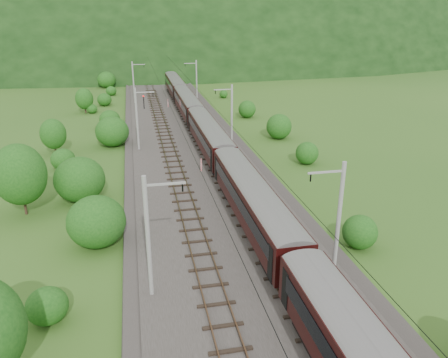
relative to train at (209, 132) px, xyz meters
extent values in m
plane|color=#2C581B|center=(-2.40, -27.69, -3.26)|extent=(600.00, 600.00, 0.00)
cube|color=#38332D|center=(-2.40, -17.69, -3.11)|extent=(14.00, 220.00, 0.30)
cube|color=#503622|center=(-5.52, -17.69, -2.76)|extent=(0.08, 220.00, 0.15)
cube|color=#503622|center=(-4.08, -17.69, -2.76)|extent=(0.08, 220.00, 0.15)
cube|color=black|center=(-4.80, -17.69, -2.90)|extent=(2.40, 220.00, 0.12)
cube|color=#503622|center=(-0.72, -17.69, -2.76)|extent=(0.08, 220.00, 0.15)
cube|color=#503622|center=(0.72, -17.69, -2.76)|extent=(0.08, 220.00, 0.15)
cube|color=black|center=(0.00, -17.69, -2.90)|extent=(2.40, 220.00, 0.12)
cylinder|color=gray|center=(-8.60, -27.69, 1.04)|extent=(0.28, 0.28, 8.00)
cube|color=gray|center=(-7.40, -27.69, 4.44)|extent=(2.40, 0.12, 0.12)
cylinder|color=black|center=(-6.40, -27.69, 4.14)|extent=(0.10, 0.10, 0.50)
cylinder|color=gray|center=(-8.60, 4.31, 1.04)|extent=(0.28, 0.28, 8.00)
cube|color=gray|center=(-7.40, 4.31, 4.44)|extent=(2.40, 0.12, 0.12)
cylinder|color=black|center=(-6.40, 4.31, 4.14)|extent=(0.10, 0.10, 0.50)
cylinder|color=gray|center=(-8.60, 36.31, 1.04)|extent=(0.28, 0.28, 8.00)
cube|color=gray|center=(-7.40, 36.31, 4.44)|extent=(2.40, 0.12, 0.12)
cylinder|color=black|center=(-6.40, 36.31, 4.14)|extent=(0.10, 0.10, 0.50)
cylinder|color=gray|center=(-8.60, 68.31, 1.04)|extent=(0.28, 0.28, 8.00)
cube|color=gray|center=(-7.40, 68.31, 4.44)|extent=(2.40, 0.12, 0.12)
cylinder|color=black|center=(-6.40, 68.31, 4.14)|extent=(0.10, 0.10, 0.50)
cylinder|color=gray|center=(-8.60, 100.31, 1.04)|extent=(0.28, 0.28, 8.00)
cube|color=gray|center=(-7.40, 100.31, 4.44)|extent=(2.40, 0.12, 0.12)
cylinder|color=black|center=(-6.40, 100.31, 4.14)|extent=(0.10, 0.10, 0.50)
cylinder|color=gray|center=(3.80, -27.69, 1.04)|extent=(0.28, 0.28, 8.00)
cube|color=gray|center=(2.60, -27.69, 4.44)|extent=(2.40, 0.12, 0.12)
cylinder|color=black|center=(1.60, -27.69, 4.14)|extent=(0.10, 0.10, 0.50)
cylinder|color=gray|center=(3.80, 4.31, 1.04)|extent=(0.28, 0.28, 8.00)
cube|color=gray|center=(2.60, 4.31, 4.44)|extent=(2.40, 0.12, 0.12)
cylinder|color=black|center=(1.60, 4.31, 4.14)|extent=(0.10, 0.10, 0.50)
cylinder|color=gray|center=(3.80, 36.31, 1.04)|extent=(0.28, 0.28, 8.00)
cube|color=gray|center=(2.60, 36.31, 4.44)|extent=(2.40, 0.12, 0.12)
cylinder|color=black|center=(1.60, 36.31, 4.14)|extent=(0.10, 0.10, 0.50)
cylinder|color=gray|center=(3.80, 68.31, 1.04)|extent=(0.28, 0.28, 8.00)
cube|color=gray|center=(2.60, 68.31, 4.44)|extent=(2.40, 0.12, 0.12)
cylinder|color=black|center=(1.60, 68.31, 4.14)|extent=(0.10, 0.10, 0.50)
cylinder|color=gray|center=(3.80, 100.31, 1.04)|extent=(0.28, 0.28, 8.00)
cube|color=gray|center=(2.60, 100.31, 4.44)|extent=(2.40, 0.12, 0.12)
cylinder|color=black|center=(1.60, 100.31, 4.14)|extent=(0.10, 0.10, 0.50)
cylinder|color=black|center=(-4.80, -17.69, 3.84)|extent=(0.03, 198.00, 0.03)
cylinder|color=black|center=(0.00, -17.69, 3.84)|extent=(0.03, 198.00, 0.03)
ellipsoid|color=black|center=(-2.40, 232.31, -3.26)|extent=(504.00, 360.00, 244.00)
cube|color=black|center=(0.00, -33.96, -2.28)|extent=(1.99, 2.89, 0.81)
cube|color=black|center=(0.00, -20.28, -0.52)|extent=(2.62, 19.90, 2.71)
cylinder|color=slate|center=(0.00, -20.28, 0.70)|extent=(2.62, 19.80, 2.62)
cube|color=black|center=(-1.33, -20.28, -0.19)|extent=(0.05, 17.51, 1.04)
cube|color=black|center=(1.33, -20.28, -0.19)|extent=(0.05, 17.51, 1.04)
cube|color=black|center=(0.00, -27.24, -2.28)|extent=(1.99, 2.89, 0.81)
cube|color=black|center=(0.00, -13.31, -2.28)|extent=(1.99, 2.89, 0.81)
cube|color=black|center=(0.00, 0.38, -0.52)|extent=(2.62, 19.90, 2.71)
cylinder|color=slate|center=(0.00, 0.38, 0.70)|extent=(2.62, 19.80, 2.62)
cube|color=black|center=(-1.33, 0.38, -0.19)|extent=(0.05, 17.51, 1.04)
cube|color=black|center=(1.33, 0.38, -0.19)|extent=(0.05, 17.51, 1.04)
cube|color=black|center=(0.00, -6.59, -2.28)|extent=(1.99, 2.89, 0.81)
cube|color=black|center=(0.00, 7.34, -2.28)|extent=(1.99, 2.89, 0.81)
cube|color=black|center=(0.00, 21.03, -0.52)|extent=(2.62, 19.90, 2.71)
cylinder|color=slate|center=(0.00, 21.03, 0.70)|extent=(2.62, 19.80, 2.62)
cube|color=black|center=(-1.33, 21.03, -0.19)|extent=(0.05, 17.51, 1.04)
cube|color=black|center=(1.33, 21.03, -0.19)|extent=(0.05, 17.51, 1.04)
cube|color=black|center=(0.00, 14.07, -2.28)|extent=(1.99, 2.89, 0.81)
cube|color=black|center=(0.00, 27.99, -2.28)|extent=(1.99, 2.89, 0.81)
cube|color=black|center=(0.00, 41.68, -0.52)|extent=(2.62, 19.90, 2.71)
cylinder|color=slate|center=(0.00, 41.68, 0.70)|extent=(2.62, 19.80, 2.62)
cube|color=black|center=(-1.33, 41.68, -0.19)|extent=(0.05, 17.51, 1.04)
cube|color=black|center=(1.33, 41.68, -0.19)|extent=(0.05, 17.51, 1.04)
cube|color=black|center=(0.00, 34.72, -2.28)|extent=(1.99, 2.89, 0.81)
cube|color=black|center=(0.00, 48.65, -2.28)|extent=(1.99, 2.89, 0.81)
cube|color=#144D9D|center=(0.00, 70.47, -0.52)|extent=(2.62, 16.28, 2.71)
cylinder|color=slate|center=(0.00, 70.47, 0.70)|extent=(2.62, 16.20, 2.62)
cube|color=black|center=(-1.33, 70.47, -0.19)|extent=(0.05, 14.33, 1.04)
cube|color=black|center=(1.33, 70.47, -0.19)|extent=(0.05, 14.33, 1.04)
cube|color=black|center=(0.00, 64.78, -2.28)|extent=(1.99, 2.89, 0.81)
cube|color=black|center=(0.00, 76.17, -2.28)|extent=(1.99, 2.89, 0.81)
cube|color=yellow|center=(0.00, 78.41, -0.70)|extent=(2.68, 0.50, 2.44)
cube|color=yellow|center=(0.00, 62.53, -0.70)|extent=(2.68, 0.50, 2.44)
cube|color=black|center=(0.00, 73.47, 1.34)|extent=(0.08, 1.60, 0.81)
cylinder|color=red|center=(-2.50, 31.18, -2.23)|extent=(0.16, 0.16, 1.45)
cylinder|color=red|center=(-1.92, -5.55, -2.23)|extent=(0.15, 0.15, 1.45)
cylinder|color=black|center=(-7.01, 30.32, -1.81)|extent=(0.16, 0.16, 2.29)
sphere|color=red|center=(-7.01, 30.32, -0.61)|extent=(0.28, 0.28, 0.28)
ellipsoid|color=#194B14|center=(-14.64, -28.78, -2.16)|extent=(2.43, 2.43, 2.19)
ellipsoid|color=#194B14|center=(-12.32, -20.01, -1.23)|extent=(4.49, 4.49, 4.04)
ellipsoid|color=#194B14|center=(-14.44, -10.65, -1.10)|extent=(4.79, 4.79, 4.31)
ellipsoid|color=#194B14|center=(-17.30, -1.04, -2.02)|extent=(2.76, 2.76, 2.48)
ellipsoid|color=#194B14|center=(-11.98, 7.60, -1.24)|extent=(4.48, 4.48, 4.03)
ellipsoid|color=#194B14|center=(-12.69, 17.58, -1.81)|extent=(3.22, 3.22, 2.89)
ellipsoid|color=#194B14|center=(-16.29, 29.67, -2.43)|extent=(1.84, 1.84, 1.66)
ellipsoid|color=#194B14|center=(-14.39, 36.15, -2.03)|extent=(2.73, 2.73, 2.46)
ellipsoid|color=#194B14|center=(-13.50, 47.64, -2.24)|extent=(2.26, 2.26, 2.04)
ellipsoid|color=#194B14|center=(-14.87, 58.63, -1.34)|extent=(4.27, 4.27, 3.84)
ellipsoid|color=#194B14|center=(-14.99, 66.38, -1.32)|extent=(4.30, 4.30, 3.87)
cylinder|color=black|center=(-19.06, -12.89, -1.48)|extent=(0.24, 0.24, 3.56)
ellipsoid|color=#194B14|center=(-19.06, -12.89, 0.56)|extent=(4.58, 4.58, 5.49)
cylinder|color=black|center=(-19.12, 5.34, -2.00)|extent=(0.24, 0.24, 2.51)
ellipsoid|color=#194B14|center=(-19.12, 5.34, -0.57)|extent=(3.23, 3.23, 3.87)
cylinder|color=black|center=(-17.48, 30.05, -2.04)|extent=(0.24, 0.24, 2.44)
ellipsoid|color=#194B14|center=(-17.48, 30.05, -0.64)|extent=(3.14, 3.14, 3.77)
ellipsoid|color=#194B14|center=(7.37, -24.50, -2.06)|extent=(2.67, 2.67, 2.40)
ellipsoid|color=#194B14|center=(10.96, -4.85, -2.03)|extent=(2.72, 2.72, 2.45)
ellipsoid|color=#194B14|center=(11.25, 6.56, -1.64)|extent=(3.59, 3.59, 3.23)
ellipsoid|color=#194B14|center=(10.20, 20.59, -1.92)|extent=(2.97, 2.97, 2.67)
ellipsoid|color=#194B14|center=(9.99, 39.62, -2.49)|extent=(1.70, 1.70, 1.53)
camera|label=1|loc=(-8.85, -51.44, 13.75)|focal=35.00mm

